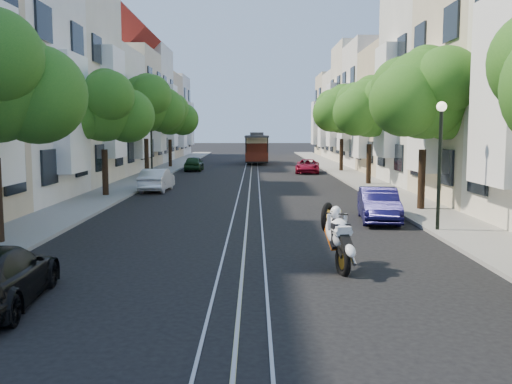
{
  "coord_description": "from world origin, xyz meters",
  "views": [
    {
      "loc": [
        0.3,
        -14.45,
        3.4
      ],
      "look_at": [
        0.34,
        5.9,
        1.15
      ],
      "focal_mm": 40.0,
      "sensor_mm": 36.0,
      "label": 1
    }
  ],
  "objects_px": {
    "tree_w_b": "(104,109)",
    "lamp_west": "(151,138)",
    "tree_e_c": "(371,109)",
    "tree_w_d": "(170,115)",
    "sportbike_rider": "(337,234)",
    "parked_car_w_far": "(194,163)",
    "lamp_east": "(440,146)",
    "tree_w_c": "(146,105)",
    "parked_car_w_mid": "(157,180)",
    "cable_car": "(257,147)",
    "tree_e_d": "(343,111)",
    "parked_car_e_far": "(308,166)",
    "tree_e_b": "(426,96)",
    "parked_car_e_mid": "(379,205)"
  },
  "relations": [
    {
      "from": "tree_w_b",
      "to": "lamp_west",
      "type": "relative_size",
      "value": 1.51
    },
    {
      "from": "tree_e_c",
      "to": "lamp_west",
      "type": "distance_m",
      "value": 13.82
    },
    {
      "from": "tree_w_d",
      "to": "sportbike_rider",
      "type": "height_order",
      "value": "tree_w_d"
    },
    {
      "from": "lamp_west",
      "to": "sportbike_rider",
      "type": "distance_m",
      "value": 24.55
    },
    {
      "from": "parked_car_w_far",
      "to": "tree_w_b",
      "type": "bearing_deg",
      "value": 82.33
    },
    {
      "from": "tree_w_b",
      "to": "lamp_east",
      "type": "relative_size",
      "value": 1.51
    },
    {
      "from": "tree_w_c",
      "to": "parked_car_w_mid",
      "type": "height_order",
      "value": "tree_w_c"
    },
    {
      "from": "sportbike_rider",
      "to": "cable_car",
      "type": "xyz_separation_m",
      "value": [
        -1.78,
        43.09,
        0.78
      ]
    },
    {
      "from": "tree_e_d",
      "to": "parked_car_w_mid",
      "type": "height_order",
      "value": "tree_e_d"
    },
    {
      "from": "parked_car_e_far",
      "to": "parked_car_w_far",
      "type": "bearing_deg",
      "value": 171.0
    },
    {
      "from": "tree_w_c",
      "to": "sportbike_rider",
      "type": "xyz_separation_m",
      "value": [
        9.42,
        -25.9,
        -4.18
      ]
    },
    {
      "from": "tree_e_c",
      "to": "parked_car_w_mid",
      "type": "relative_size",
      "value": 1.73
    },
    {
      "from": "lamp_east",
      "to": "cable_car",
      "type": "height_order",
      "value": "lamp_east"
    },
    {
      "from": "parked_car_w_mid",
      "to": "lamp_west",
      "type": "bearing_deg",
      "value": -74.5
    },
    {
      "from": "tree_w_c",
      "to": "cable_car",
      "type": "height_order",
      "value": "tree_w_c"
    },
    {
      "from": "lamp_east",
      "to": "lamp_west",
      "type": "xyz_separation_m",
      "value": [
        -12.6,
        18.0,
        0.0
      ]
    },
    {
      "from": "tree_w_d",
      "to": "tree_e_b",
      "type": "bearing_deg",
      "value": -61.93
    },
    {
      "from": "lamp_east",
      "to": "tree_w_d",
      "type": "bearing_deg",
      "value": 112.8
    },
    {
      "from": "tree_e_b",
      "to": "tree_e_d",
      "type": "height_order",
      "value": "tree_e_d"
    },
    {
      "from": "tree_w_c",
      "to": "lamp_west",
      "type": "bearing_deg",
      "value": -74.25
    },
    {
      "from": "parked_car_e_far",
      "to": "cable_car",
      "type": "bearing_deg",
      "value": 113.84
    },
    {
      "from": "tree_w_d",
      "to": "lamp_east",
      "type": "height_order",
      "value": "tree_w_d"
    },
    {
      "from": "cable_car",
      "to": "parked_car_w_far",
      "type": "height_order",
      "value": "cable_car"
    },
    {
      "from": "parked_car_e_mid",
      "to": "tree_w_d",
      "type": "bearing_deg",
      "value": 118.18
    },
    {
      "from": "tree_e_d",
      "to": "lamp_east",
      "type": "height_order",
      "value": "tree_e_d"
    },
    {
      "from": "lamp_east",
      "to": "lamp_west",
      "type": "bearing_deg",
      "value": 124.99
    },
    {
      "from": "tree_e_b",
      "to": "parked_car_e_far",
      "type": "xyz_separation_m",
      "value": [
        -2.86,
        20.76,
        -4.19
      ]
    },
    {
      "from": "tree_e_c",
      "to": "tree_w_b",
      "type": "distance_m",
      "value": 15.6
    },
    {
      "from": "lamp_west",
      "to": "lamp_east",
      "type": "bearing_deg",
      "value": -55.01
    },
    {
      "from": "tree_e_b",
      "to": "tree_w_c",
      "type": "height_order",
      "value": "tree_w_c"
    },
    {
      "from": "sportbike_rider",
      "to": "lamp_east",
      "type": "bearing_deg",
      "value": 39.59
    },
    {
      "from": "tree_w_c",
      "to": "tree_e_d",
      "type": "bearing_deg",
      "value": 22.62
    },
    {
      "from": "parked_car_w_far",
      "to": "parked_car_e_mid",
      "type": "bearing_deg",
      "value": 110.3
    },
    {
      "from": "tree_e_c",
      "to": "lamp_east",
      "type": "bearing_deg",
      "value": -93.44
    },
    {
      "from": "lamp_west",
      "to": "parked_car_w_far",
      "type": "relative_size",
      "value": 1.18
    },
    {
      "from": "tree_e_b",
      "to": "parked_car_w_far",
      "type": "height_order",
      "value": "tree_e_b"
    },
    {
      "from": "tree_w_b",
      "to": "parked_car_e_far",
      "type": "relative_size",
      "value": 1.61
    },
    {
      "from": "tree_w_c",
      "to": "lamp_west",
      "type": "height_order",
      "value": "tree_w_c"
    },
    {
      "from": "sportbike_rider",
      "to": "cable_car",
      "type": "distance_m",
      "value": 43.14
    },
    {
      "from": "parked_car_e_far",
      "to": "tree_w_c",
      "type": "bearing_deg",
      "value": -151.17
    },
    {
      "from": "tree_w_d",
      "to": "cable_car",
      "type": "bearing_deg",
      "value": 39.04
    },
    {
      "from": "tree_e_c",
      "to": "tree_w_b",
      "type": "relative_size",
      "value": 1.04
    },
    {
      "from": "lamp_east",
      "to": "parked_car_w_mid",
      "type": "relative_size",
      "value": 1.1
    },
    {
      "from": "parked_car_e_mid",
      "to": "parked_car_w_mid",
      "type": "distance_m",
      "value": 14.43
    },
    {
      "from": "tree_e_b",
      "to": "parked_car_w_far",
      "type": "distance_m",
      "value": 26.49
    },
    {
      "from": "tree_e_b",
      "to": "sportbike_rider",
      "type": "xyz_separation_m",
      "value": [
        -4.98,
        -9.9,
        -3.85
      ]
    },
    {
      "from": "tree_e_c",
      "to": "parked_car_e_mid",
      "type": "distance_m",
      "value": 14.32
    },
    {
      "from": "lamp_west",
      "to": "parked_car_e_far",
      "type": "height_order",
      "value": "lamp_west"
    },
    {
      "from": "tree_e_d",
      "to": "parked_car_w_mid",
      "type": "bearing_deg",
      "value": -131.17
    },
    {
      "from": "parked_car_w_mid",
      "to": "parked_car_e_mid",
      "type": "bearing_deg",
      "value": 136.41
    }
  ]
}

